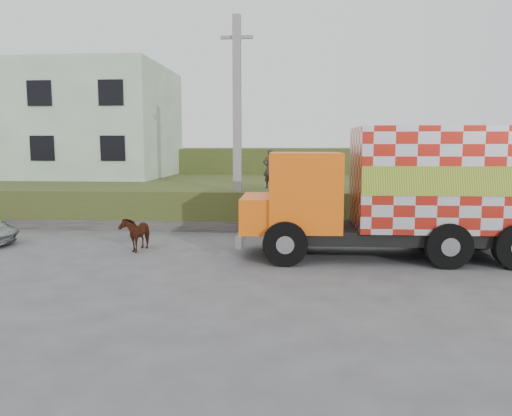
# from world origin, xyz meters

# --- Properties ---
(ground) EXTENTS (120.00, 120.00, 0.00)m
(ground) POSITION_xyz_m (0.00, 0.00, 0.00)
(ground) COLOR #474749
(ground) RESTS_ON ground
(embankment) EXTENTS (40.00, 12.00, 1.50)m
(embankment) POSITION_xyz_m (0.00, 10.00, 0.75)
(embankment) COLOR #2F4E1A
(embankment) RESTS_ON ground
(embankment_far) EXTENTS (40.00, 12.00, 3.00)m
(embankment_far) POSITION_xyz_m (0.00, 22.00, 1.50)
(embankment_far) COLOR #2F4E1A
(embankment_far) RESTS_ON ground
(retaining_strip) EXTENTS (16.00, 0.50, 0.40)m
(retaining_strip) POSITION_xyz_m (-2.00, 4.20, 0.20)
(retaining_strip) COLOR #595651
(retaining_strip) RESTS_ON ground
(building) EXTENTS (10.00, 8.00, 6.00)m
(building) POSITION_xyz_m (-11.00, 13.00, 4.50)
(building) COLOR beige
(building) RESTS_ON embankment
(utility_pole) EXTENTS (1.20, 0.30, 8.00)m
(utility_pole) POSITION_xyz_m (-1.00, 4.60, 4.08)
(utility_pole) COLOR gray
(utility_pole) RESTS_ON ground
(cargo_truck) EXTENTS (8.50, 3.07, 3.77)m
(cargo_truck) POSITION_xyz_m (4.36, 0.33, 1.94)
(cargo_truck) COLOR black
(cargo_truck) RESTS_ON ground
(cow) EXTENTS (0.72, 1.34, 1.08)m
(cow) POSITION_xyz_m (-3.71, 0.63, 0.54)
(cow) COLOR #35140D
(cow) RESTS_ON ground
(pedestrian) EXTENTS (0.64, 0.47, 1.60)m
(pedestrian) POSITION_xyz_m (0.16, 6.07, 2.30)
(pedestrian) COLOR #33302D
(pedestrian) RESTS_ON embankment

